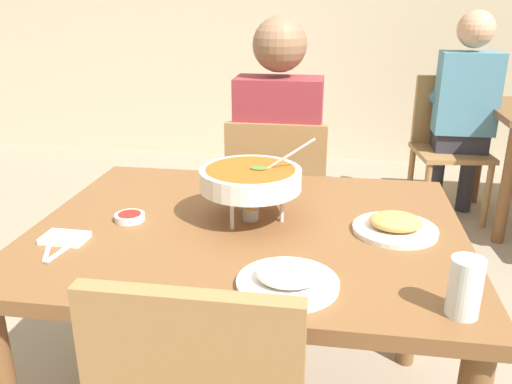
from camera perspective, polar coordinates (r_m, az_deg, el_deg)
The scene contains 13 objects.
dining_table_main at distance 1.60m, azimuth -0.83°, elevation -6.98°, with size 1.24×0.98×0.75m.
chair_diner_main at distance 2.36m, azimuth 2.33°, elevation -1.34°, with size 0.44×0.44×0.90m.
diner_main at distance 2.31m, azimuth 2.51°, elevation 4.40°, with size 0.40×0.45×1.31m.
curry_bowl at distance 1.55m, azimuth -0.45°, elevation 1.39°, with size 0.33×0.30×0.26m.
rice_plate at distance 1.24m, azimuth 3.45°, elevation -9.28°, with size 0.24×0.24×0.06m.
appetizer_plate at distance 1.56m, azimuth 14.79°, elevation -3.51°, with size 0.24×0.24×0.06m.
sauce_dish at distance 1.63m, azimuth -13.46°, elevation -2.62°, with size 0.09×0.09×0.02m.
napkin_folded at distance 1.55m, azimuth -19.93°, elevation -4.69°, with size 0.12×0.08×0.02m, color white.
fork_utensil at distance 1.52m, azimuth -21.44°, elevation -5.52°, with size 0.01×0.17×0.01m, color silver.
spoon_utensil at distance 1.50m, azimuth -19.78°, elevation -5.71°, with size 0.01×0.17×0.01m, color silver.
drink_glass at distance 1.20m, azimuth 21.57°, elevation -9.81°, with size 0.07×0.07×0.13m.
chair_bg_right at distance 3.70m, azimuth 19.99°, elevation 5.50°, with size 0.50×0.50×0.90m.
patron_bg_right at distance 3.61m, azimuth 21.54°, elevation 8.81°, with size 0.40×0.45×1.31m.
Camera 1 is at (0.24, -1.40, 1.38)m, focal length 37.08 mm.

